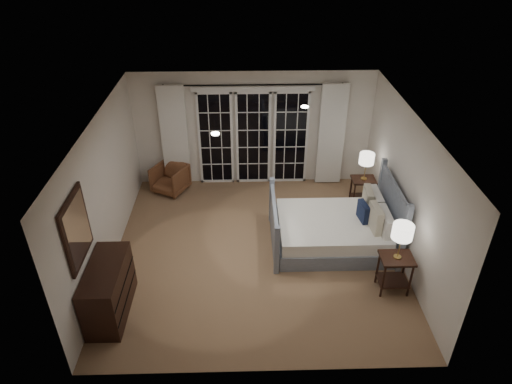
{
  "coord_description": "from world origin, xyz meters",
  "views": [
    {
      "loc": [
        -0.18,
        -6.37,
        5.23
      ],
      "look_at": [
        0.0,
        0.32,
        1.05
      ],
      "focal_mm": 32.0,
      "sensor_mm": 36.0,
      "label": 1
    }
  ],
  "objects_px": {
    "nightstand_left": "(395,268)",
    "dresser": "(108,290)",
    "bed": "(335,229)",
    "lamp_left": "(403,232)",
    "nightstand_right": "(363,188)",
    "lamp_right": "(367,159)",
    "armchair": "(170,179)"
  },
  "relations": [
    {
      "from": "dresser",
      "to": "armchair",
      "type": "bearing_deg",
      "value": 82.82
    },
    {
      "from": "nightstand_left",
      "to": "lamp_right",
      "type": "distance_m",
      "value": 2.55
    },
    {
      "from": "nightstand_right",
      "to": "nightstand_left",
      "type": "bearing_deg",
      "value": -91.23
    },
    {
      "from": "bed",
      "to": "nightstand_left",
      "type": "distance_m",
      "value": 1.41
    },
    {
      "from": "armchair",
      "to": "nightstand_right",
      "type": "bearing_deg",
      "value": 18.21
    },
    {
      "from": "bed",
      "to": "lamp_right",
      "type": "bearing_deg",
      "value": 58.47
    },
    {
      "from": "bed",
      "to": "armchair",
      "type": "distance_m",
      "value": 3.74
    },
    {
      "from": "bed",
      "to": "dresser",
      "type": "relative_size",
      "value": 1.74
    },
    {
      "from": "nightstand_right",
      "to": "dresser",
      "type": "distance_m",
      "value": 5.25
    },
    {
      "from": "lamp_left",
      "to": "armchair",
      "type": "xyz_separation_m",
      "value": [
        -3.94,
        3.12,
        -0.85
      ]
    },
    {
      "from": "nightstand_right",
      "to": "armchair",
      "type": "relative_size",
      "value": 0.92
    },
    {
      "from": "bed",
      "to": "lamp_right",
      "type": "xyz_separation_m",
      "value": [
        0.78,
        1.27,
        0.75
      ]
    },
    {
      "from": "lamp_right",
      "to": "lamp_left",
      "type": "bearing_deg",
      "value": -91.23
    },
    {
      "from": "lamp_left",
      "to": "nightstand_right",
      "type": "bearing_deg",
      "value": 88.77
    },
    {
      "from": "lamp_right",
      "to": "dresser",
      "type": "relative_size",
      "value": 0.47
    },
    {
      "from": "lamp_left",
      "to": "armchair",
      "type": "bearing_deg",
      "value": 141.64
    },
    {
      "from": "nightstand_right",
      "to": "lamp_right",
      "type": "height_order",
      "value": "lamp_right"
    },
    {
      "from": "nightstand_left",
      "to": "nightstand_right",
      "type": "height_order",
      "value": "nightstand_left"
    },
    {
      "from": "nightstand_left",
      "to": "armchair",
      "type": "distance_m",
      "value": 5.02
    },
    {
      "from": "lamp_left",
      "to": "lamp_right",
      "type": "bearing_deg",
      "value": 88.77
    },
    {
      "from": "bed",
      "to": "armchair",
      "type": "xyz_separation_m",
      "value": [
        -3.21,
        1.91,
        -0.02
      ]
    },
    {
      "from": "lamp_left",
      "to": "nightstand_left",
      "type": "bearing_deg",
      "value": -90.0
    },
    {
      "from": "bed",
      "to": "nightstand_right",
      "type": "height_order",
      "value": "bed"
    },
    {
      "from": "nightstand_left",
      "to": "lamp_left",
      "type": "xyz_separation_m",
      "value": [
        0.0,
        0.0,
        0.71
      ]
    },
    {
      "from": "lamp_left",
      "to": "armchair",
      "type": "height_order",
      "value": "lamp_left"
    },
    {
      "from": "dresser",
      "to": "lamp_left",
      "type": "bearing_deg",
      "value": 4.67
    },
    {
      "from": "dresser",
      "to": "lamp_right",
      "type": "bearing_deg",
      "value": 32.56
    },
    {
      "from": "nightstand_left",
      "to": "dresser",
      "type": "height_order",
      "value": "dresser"
    },
    {
      "from": "lamp_left",
      "to": "lamp_right",
      "type": "distance_m",
      "value": 2.47
    },
    {
      "from": "dresser",
      "to": "bed",
      "type": "bearing_deg",
      "value": 23.13
    },
    {
      "from": "nightstand_left",
      "to": "dresser",
      "type": "bearing_deg",
      "value": -175.33
    },
    {
      "from": "nightstand_right",
      "to": "armchair",
      "type": "height_order",
      "value": "nightstand_right"
    }
  ]
}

